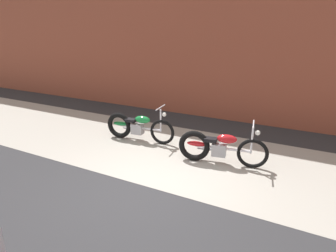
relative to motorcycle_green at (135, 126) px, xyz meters
name	(u,v)px	position (x,y,z in m)	size (l,w,h in m)	color
ground_plane	(146,186)	(1.58, -1.97, -0.40)	(80.00, 80.00, 0.00)	#2D2D30
sidewalk_slab	(184,154)	(1.58, -0.22, -0.40)	(36.00, 3.50, 0.01)	#9E998E
brick_building_wall	(232,20)	(1.58, 3.23, 2.79)	(36.00, 0.50, 6.39)	brown
motorcycle_green	(135,126)	(0.00, 0.00, 0.00)	(2.00, 0.58, 1.03)	black
motorcycle_red	(216,147)	(2.42, -0.35, 0.00)	(1.99, 0.65, 1.03)	black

